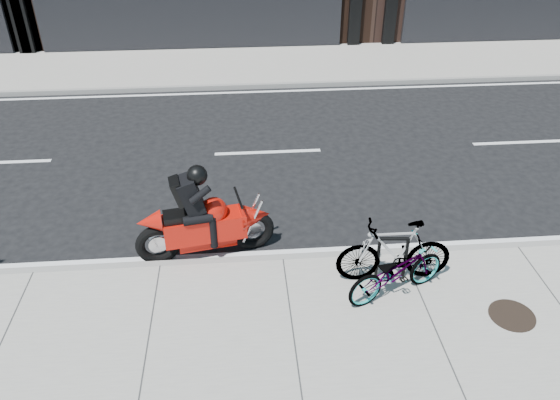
{
  "coord_description": "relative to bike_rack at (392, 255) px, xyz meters",
  "views": [
    {
      "loc": [
        -0.62,
        -8.96,
        5.81
      ],
      "look_at": [
        -0.0,
        -1.39,
        0.9
      ],
      "focal_mm": 35.0,
      "sensor_mm": 36.0,
      "label": 1
    }
  ],
  "objects": [
    {
      "name": "ground",
      "position": [
        -1.62,
        2.6,
        -0.6
      ],
      "size": [
        120.0,
        120.0,
        0.0
      ],
      "primitive_type": "plane",
      "color": "black",
      "rests_on": "ground"
    },
    {
      "name": "sidewalk_far",
      "position": [
        -1.62,
        10.35,
        -0.53
      ],
      "size": [
        60.0,
        3.5,
        0.13
      ],
      "primitive_type": "cube",
      "color": "gray",
      "rests_on": "ground"
    },
    {
      "name": "bike_rack",
      "position": [
        0.0,
        0.0,
        0.0
      ],
      "size": [
        0.48,
        0.09,
        0.8
      ],
      "rotation": [
        0.0,
        0.0,
        -0.07
      ],
      "color": "black",
      "rests_on": "sidewalk_near"
    },
    {
      "name": "bicycle_front",
      "position": [
        -0.02,
        -0.34,
        -0.04
      ],
      "size": [
        1.74,
        1.14,
        0.87
      ],
      "primitive_type": "imported",
      "rotation": [
        0.0,
        0.0,
        1.95
      ],
      "color": "gray",
      "rests_on": "sidewalk_near"
    },
    {
      "name": "bicycle_rear",
      "position": [
        0.03,
        0.0,
        0.06
      ],
      "size": [
        1.78,
        0.52,
        1.07
      ],
      "primitive_type": "imported",
      "rotation": [
        0.0,
        0.0,
        4.7
      ],
      "color": "gray",
      "rests_on": "sidewalk_near"
    },
    {
      "name": "motorcycle",
      "position": [
        -2.77,
        1.02,
        0.11
      ],
      "size": [
        2.31,
        0.76,
        1.74
      ],
      "rotation": [
        0.0,
        0.0,
        0.18
      ],
      "color": "black",
      "rests_on": "ground"
    },
    {
      "name": "manhole_cover",
      "position": [
        1.57,
        -0.95,
        -0.46
      ],
      "size": [
        0.77,
        0.77,
        0.02
      ],
      "primitive_type": "cylinder",
      "rotation": [
        0.0,
        0.0,
        0.19
      ],
      "color": "black",
      "rests_on": "sidewalk_near"
    }
  ]
}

